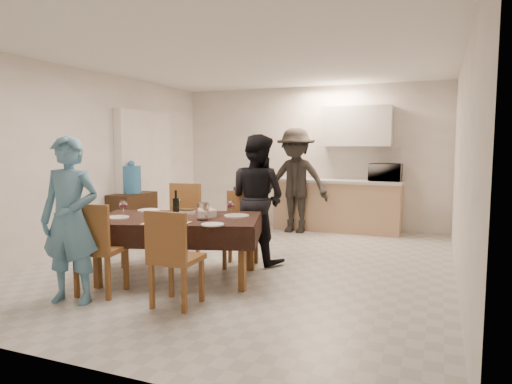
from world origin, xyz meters
TOP-DOWN VIEW (x-y plane):
  - floor at (0.00, 0.00)m, footprint 5.00×6.00m
  - ceiling at (0.00, 0.00)m, footprint 5.00×6.00m
  - wall_back at (0.00, 3.00)m, footprint 5.00×0.02m
  - wall_front at (0.00, -3.00)m, footprint 5.00×0.02m
  - wall_left at (-2.50, 0.00)m, footprint 0.02×6.00m
  - wall_right at (2.50, 0.00)m, footprint 0.02×6.00m
  - stub_partition at (-2.42, 1.20)m, footprint 0.15×1.40m
  - kitchen_base_cabinet at (0.60, 2.68)m, footprint 2.20×0.60m
  - kitchen_worktop at (0.60, 2.68)m, footprint 2.24×0.64m
  - upper_cabinet at (0.90, 2.82)m, footprint 1.20×0.34m
  - dining_table at (-0.46, -0.94)m, footprint 2.06×1.56m
  - chair_near_left at (-0.91, -1.78)m, footprint 0.49×0.50m
  - chair_near_right at (-0.01, -1.78)m, footprint 0.43×0.43m
  - chair_far_left at (-0.91, -0.29)m, footprint 0.49×0.49m
  - chair_far_right at (-0.01, -0.28)m, footprint 0.52×0.52m
  - console at (-2.28, 0.64)m, footprint 0.41×0.82m
  - water_jug at (-2.28, 0.64)m, footprint 0.29×0.29m
  - wine_bottle at (-0.51, -0.89)m, footprint 0.08×0.08m
  - water_pitcher at (-0.11, -0.99)m, footprint 0.12×0.12m
  - savoury_tart at (-0.36, -1.32)m, footprint 0.45×0.34m
  - salad_bowl at (-0.16, -0.76)m, footprint 0.20×0.20m
  - mushroom_dish at (-0.51, -0.66)m, footprint 0.21×0.21m
  - wine_glass_a at (-1.01, -1.19)m, footprint 0.09×0.09m
  - wine_glass_b at (0.09, -0.69)m, footprint 0.08×0.08m
  - wine_glass_c at (-0.66, -0.64)m, footprint 0.09×0.09m
  - plate_near_left at (-1.06, -1.24)m, footprint 0.26×0.26m
  - plate_near_right at (0.14, -1.24)m, footprint 0.24×0.24m
  - plate_far_left at (-1.06, -0.64)m, footprint 0.27×0.27m
  - plate_far_right at (0.14, -0.64)m, footprint 0.28×0.28m
  - microwave at (1.42, 2.68)m, footprint 0.54×0.36m
  - person_near at (-1.01, -1.99)m, footprint 0.66×0.50m
  - person_far at (0.09, 0.11)m, footprint 0.94×0.81m
  - person_kitchen at (-0.04, 2.23)m, footprint 1.17×0.67m

SIDE VIEW (x-z plane):
  - floor at x=0.00m, z-range -0.01..0.01m
  - console at x=-2.28m, z-range 0.00..0.75m
  - kitchen_base_cabinet at x=0.60m, z-range 0.00..0.86m
  - chair_near_right at x=-0.01m, z-range 0.32..0.82m
  - chair_far_right at x=-0.01m, z-range 0.32..0.83m
  - chair_near_left at x=-0.91m, z-range 0.33..0.84m
  - chair_far_left at x=-0.91m, z-range 0.34..0.89m
  - dining_table at x=-0.46m, z-range 0.32..1.04m
  - plate_near_right at x=0.14m, z-range 0.71..0.73m
  - plate_near_left at x=-1.06m, z-range 0.71..0.73m
  - plate_far_left at x=-1.06m, z-range 0.71..0.73m
  - plate_far_right at x=0.14m, z-range 0.71..0.73m
  - mushroom_dish at x=-0.51m, z-range 0.71..0.75m
  - savoury_tart at x=-0.36m, z-range 0.71..0.77m
  - salad_bowl at x=-0.16m, z-range 0.71..0.79m
  - wine_glass_b at x=0.09m, z-range 0.71..0.90m
  - water_pitcher at x=-0.11m, z-range 0.71..0.90m
  - person_near at x=-1.01m, z-range 0.00..1.62m
  - wine_glass_c at x=-0.66m, z-range 0.71..0.91m
  - wine_glass_a at x=-1.01m, z-range 0.71..0.91m
  - person_far at x=0.09m, z-range 0.00..1.66m
  - wine_bottle at x=-0.51m, z-range 0.71..1.01m
  - kitchen_worktop at x=0.60m, z-range 0.86..0.91m
  - person_kitchen at x=-0.04m, z-range 0.00..1.81m
  - water_jug at x=-2.28m, z-range 0.75..1.19m
  - stub_partition at x=-2.42m, z-range 0.00..2.10m
  - microwave at x=1.42m, z-range 0.91..1.21m
  - wall_back at x=0.00m, z-range 0.00..2.60m
  - wall_front at x=0.00m, z-range 0.00..2.60m
  - wall_left at x=-2.50m, z-range 0.00..2.60m
  - wall_right at x=2.50m, z-range 0.00..2.60m
  - upper_cabinet at x=0.90m, z-range 1.50..2.20m
  - ceiling at x=0.00m, z-range 2.59..2.61m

